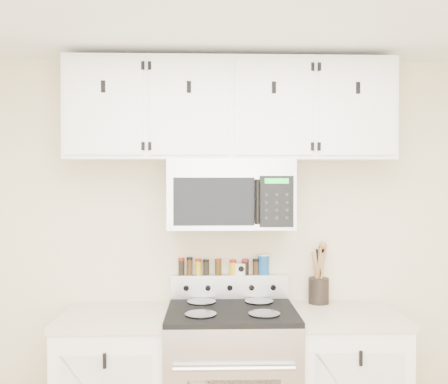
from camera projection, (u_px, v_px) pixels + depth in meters
name	position (u px, v px, depth m)	size (l,w,h in m)	color
back_wall	(229.00, 251.00, 3.28)	(3.50, 0.01, 2.50)	beige
microwave	(231.00, 194.00, 3.09)	(0.76, 0.44, 0.42)	#9E9EA3
upper_cabinets	(230.00, 110.00, 3.10)	(2.00, 0.35, 0.62)	white
utensil_crock	(319.00, 289.00, 3.22)	(0.13, 0.13, 0.38)	black
kitchen_timer	(241.00, 269.00, 3.25)	(0.06, 0.05, 0.07)	white
salt_canister	(263.00, 264.00, 3.26)	(0.07, 0.07, 0.13)	#165099
spice_jar_0	(181.00, 266.00, 3.24)	(0.04, 0.04, 0.11)	black
spice_jar_1	(190.00, 266.00, 3.24)	(0.04, 0.04, 0.12)	#3C250E
spice_jar_2	(198.00, 267.00, 3.24)	(0.04, 0.04, 0.10)	gold
spice_jar_3	(206.00, 267.00, 3.25)	(0.04, 0.04, 0.10)	black
spice_jar_4	(218.00, 267.00, 3.25)	(0.04, 0.04, 0.10)	#3D2B0E
spice_jar_5	(233.00, 267.00, 3.25)	(0.04, 0.04, 0.10)	gold
spice_jar_6	(245.00, 267.00, 3.25)	(0.05, 0.05, 0.10)	black
spice_jar_7	(256.00, 267.00, 3.25)	(0.04, 0.04, 0.10)	#3A250D
spice_jar_8	(263.00, 267.00, 3.26)	(0.04, 0.04, 0.10)	orange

